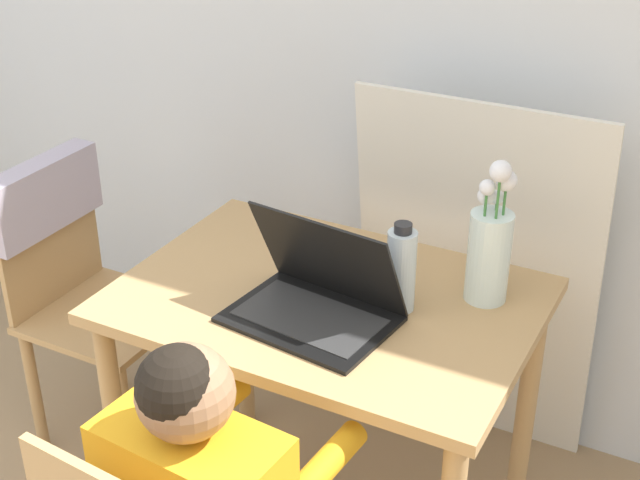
% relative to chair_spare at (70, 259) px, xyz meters
% --- Properties ---
extents(wall_back, '(6.40, 0.05, 2.50)m').
position_rel_chair_spare_xyz_m(wall_back, '(0.73, 0.63, 0.66)').
color(wall_back, silver).
rests_on(wall_back, ground_plane).
extents(dining_table, '(0.96, 0.68, 0.75)m').
position_rel_chair_spare_xyz_m(dining_table, '(0.86, -0.07, 0.05)').
color(dining_table, tan).
rests_on(dining_table, ground_plane).
extents(chair_spare, '(0.43, 0.40, 0.87)m').
position_rel_chair_spare_xyz_m(chair_spare, '(0.00, 0.00, 0.00)').
color(chair_spare, tan).
rests_on(chair_spare, ground_plane).
extents(laptop, '(0.38, 0.29, 0.24)m').
position_rel_chair_spare_xyz_m(laptop, '(0.89, -0.16, 0.22)').
color(laptop, black).
rests_on(laptop, dining_table).
extents(flower_vase, '(0.10, 0.10, 0.35)m').
position_rel_chair_spare_xyz_m(flower_vase, '(1.19, 0.09, 0.30)').
color(flower_vase, silver).
rests_on(flower_vase, dining_table).
extents(water_bottle, '(0.07, 0.07, 0.21)m').
position_rel_chair_spare_xyz_m(water_bottle, '(1.04, -0.04, 0.26)').
color(water_bottle, silver).
rests_on(water_bottle, dining_table).
extents(cardboard_panel, '(0.69, 0.17, 1.10)m').
position_rel_chair_spare_xyz_m(cardboard_panel, '(1.05, 0.49, -0.04)').
color(cardboard_panel, silver).
rests_on(cardboard_panel, ground_plane).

